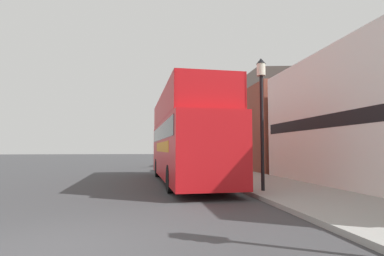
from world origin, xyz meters
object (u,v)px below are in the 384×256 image
at_px(lamp_post_nearest, 262,99).
at_px(lamp_post_third, 196,128).
at_px(parked_car_ahead_of_bus, 179,162).
at_px(lamp_post_second, 216,125).
at_px(tour_bus, 185,144).

bearing_deg(lamp_post_nearest, lamp_post_third, 90.08).
bearing_deg(parked_car_ahead_of_bus, lamp_post_third, 55.00).
distance_m(parked_car_ahead_of_bus, lamp_post_second, 5.64).
bearing_deg(lamp_post_second, parked_car_ahead_of_bus, 109.36).
height_order(lamp_post_second, lamp_post_third, lamp_post_third).
distance_m(tour_bus, lamp_post_nearest, 5.14).
xyz_separation_m(parked_car_ahead_of_bus, lamp_post_second, (1.68, -4.78, 2.47)).
height_order(tour_bus, lamp_post_second, lamp_post_second).
relative_size(tour_bus, parked_car_ahead_of_bus, 2.64).
xyz_separation_m(lamp_post_second, lamp_post_third, (0.03, 7.04, 0.34)).
bearing_deg(tour_bus, lamp_post_second, 49.18).
height_order(lamp_post_nearest, lamp_post_second, lamp_post_nearest).
height_order(parked_car_ahead_of_bus, lamp_post_second, lamp_post_second).
height_order(tour_bus, parked_car_ahead_of_bus, tour_bus).
relative_size(parked_car_ahead_of_bus, lamp_post_third, 0.87).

